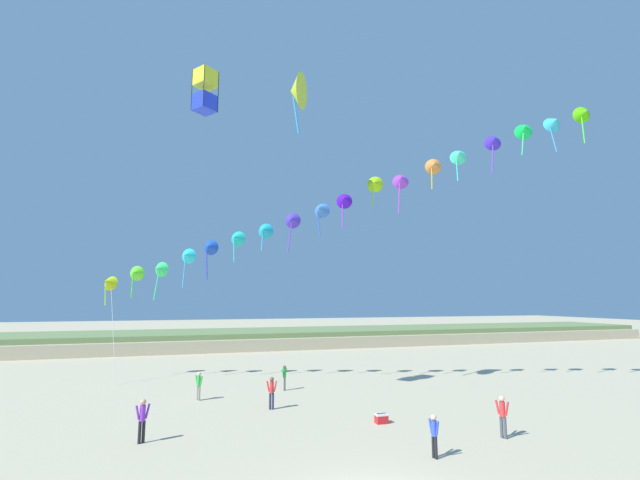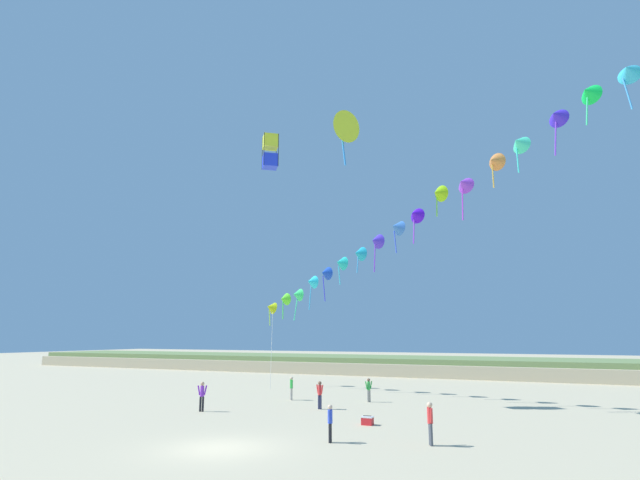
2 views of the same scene
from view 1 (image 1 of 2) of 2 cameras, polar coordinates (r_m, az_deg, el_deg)
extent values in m
cube|color=tan|center=(56.15, -11.74, -13.04)|extent=(120.00, 13.45, 1.35)
cube|color=#6B844C|center=(56.08, -11.71, -12.16)|extent=(120.00, 11.44, 0.77)
cylinder|color=#282D4C|center=(24.53, -6.67, -20.57)|extent=(0.12, 0.12, 0.84)
cylinder|color=#282D4C|center=(24.51, -6.30, -20.58)|extent=(0.12, 0.12, 0.84)
cylinder|color=red|center=(24.37, -6.46, -18.92)|extent=(0.22, 0.22, 0.60)
cylinder|color=red|center=(24.39, -6.93, -18.80)|extent=(0.22, 0.14, 0.57)
cylinder|color=red|center=(24.34, -5.99, -18.83)|extent=(0.22, 0.14, 0.57)
sphere|color=brown|center=(24.29, -6.44, -17.95)|extent=(0.23, 0.23, 0.23)
cylinder|color=black|center=(17.99, 15.21, -25.17)|extent=(0.11, 0.11, 0.78)
cylinder|color=black|center=(18.09, 14.88, -25.09)|extent=(0.11, 0.11, 0.78)
cylinder|color=blue|center=(17.85, 14.96, -23.09)|extent=(0.21, 0.21, 0.55)
cylinder|color=blue|center=(17.72, 15.38, -23.06)|extent=(0.11, 0.20, 0.53)
cylinder|color=blue|center=(17.97, 14.53, -22.86)|extent=(0.11, 0.20, 0.53)
sphere|color=beige|center=(17.75, 14.91, -21.89)|extent=(0.21, 0.21, 0.21)
cylinder|color=#474C56|center=(21.17, 23.46, -22.00)|extent=(0.13, 0.13, 0.87)
cylinder|color=#474C56|center=(21.22, 23.04, -21.98)|extent=(0.13, 0.13, 0.87)
cylinder|color=red|center=(21.02, 23.13, -20.03)|extent=(0.23, 0.23, 0.62)
cylinder|color=red|center=(20.94, 23.66, -19.91)|extent=(0.18, 0.22, 0.59)
cylinder|color=red|center=(21.08, 22.59, -19.88)|extent=(0.18, 0.22, 0.59)
sphere|color=beige|center=(20.93, 23.06, -18.87)|extent=(0.24, 0.24, 0.24)
cylinder|color=gray|center=(27.36, -16.02, -19.03)|extent=(0.12, 0.12, 0.81)
cylinder|color=gray|center=(27.26, -15.79, -19.08)|extent=(0.12, 0.12, 0.81)
cylinder|color=green|center=(27.18, -15.85, -17.64)|extent=(0.21, 0.21, 0.57)
cylinder|color=green|center=(27.30, -16.14, -17.49)|extent=(0.19, 0.19, 0.54)
cylinder|color=green|center=(27.05, -15.55, -17.60)|extent=(0.19, 0.19, 0.54)
sphere|color=beige|center=(27.12, -15.82, -16.81)|extent=(0.22, 0.22, 0.22)
cylinder|color=gray|center=(29.23, -4.72, -18.58)|extent=(0.12, 0.12, 0.79)
cylinder|color=gray|center=(29.11, -4.87, -18.62)|extent=(0.12, 0.12, 0.79)
cylinder|color=green|center=(29.05, -4.78, -17.29)|extent=(0.21, 0.21, 0.56)
cylinder|color=green|center=(29.20, -4.58, -17.16)|extent=(0.19, 0.19, 0.53)
cylinder|color=green|center=(28.89, -4.97, -17.25)|extent=(0.19, 0.19, 0.53)
sphere|color=brown|center=(28.99, -4.77, -16.52)|extent=(0.22, 0.22, 0.22)
cylinder|color=black|center=(20.45, -22.92, -22.56)|extent=(0.13, 0.13, 0.87)
cylinder|color=black|center=(20.49, -22.48, -22.55)|extent=(0.13, 0.13, 0.87)
cylinder|color=purple|center=(20.29, -22.58, -20.53)|extent=(0.23, 0.23, 0.62)
cylinder|color=purple|center=(20.22, -23.14, -20.41)|extent=(0.22, 0.16, 0.59)
cylinder|color=purple|center=(20.34, -22.00, -20.39)|extent=(0.22, 0.16, 0.59)
sphere|color=tan|center=(20.19, -22.51, -19.33)|extent=(0.24, 0.24, 0.24)
cone|color=#BBD214|center=(35.43, -26.41, -5.07)|extent=(1.41, 1.35, 1.23)
cylinder|color=#A7E539|center=(35.50, -26.71, -6.60)|extent=(0.14, 0.17, 1.48)
cone|color=#60E72B|center=(34.31, -23.47, -4.07)|extent=(1.29, 1.08, 1.11)
cylinder|color=#41E539|center=(34.35, -23.77, -5.74)|extent=(0.11, 0.17, 1.58)
cone|color=#38F070|center=(33.37, -20.67, -3.63)|extent=(1.32, 1.20, 1.12)
cylinder|color=#39E597|center=(33.39, -20.99, -5.75)|extent=(0.32, 0.25, 2.03)
cone|color=#28D9E7|center=(32.34, -17.35, -1.98)|extent=(1.32, 1.17, 1.12)
cylinder|color=#39AEE5|center=(32.31, -17.68, -4.26)|extent=(0.19, 0.21, 2.14)
cone|color=blue|center=(31.84, -14.54, -0.92)|extent=(1.30, 1.12, 1.11)
cylinder|color=#393CE5|center=(31.77, -14.86, -3.20)|extent=(0.19, 0.28, 2.10)
cone|color=#1FC2B4|center=(31.00, -11.09, 0.28)|extent=(1.35, 1.24, 1.15)
cylinder|color=#39CBE5|center=(30.93, -11.40, -1.50)|extent=(0.15, 0.21, 1.50)
cone|color=#1CA8C3|center=(30.49, -7.42, 1.30)|extent=(1.32, 1.17, 1.12)
cylinder|color=#39A0E5|center=(30.41, -7.72, -0.31)|extent=(0.16, 0.15, 1.29)
cone|color=#4830D0|center=(29.89, -3.77, 2.72)|extent=(1.31, 1.15, 1.12)
cylinder|color=#7B39E5|center=(29.72, -4.07, 0.34)|extent=(0.27, 0.31, 2.05)
cone|color=#3975C8|center=(29.63, 0.11, 4.14)|extent=(1.40, 1.34, 1.20)
cylinder|color=blue|center=(29.45, -0.17, 2.16)|extent=(0.23, 0.19, 1.63)
cone|color=#4A0FDE|center=(29.65, 3.29, 5.39)|extent=(1.31, 1.13, 1.17)
cylinder|color=#9339E5|center=(29.43, 3.01, 3.25)|extent=(0.15, 0.24, 1.81)
cone|color=#8FD512|center=(29.66, 7.30, 7.50)|extent=(1.33, 1.20, 1.13)
cylinder|color=#7EE539|center=(29.44, 7.04, 5.81)|extent=(0.10, 0.22, 1.35)
cone|color=purple|center=(29.99, 10.75, 7.93)|extent=(1.36, 1.26, 1.22)
cylinder|color=#C139E5|center=(29.66, 10.52, 5.54)|extent=(0.17, 0.15, 2.13)
cone|color=orange|center=(30.43, 14.92, 9.61)|extent=(1.31, 1.13, 1.12)
cylinder|color=gold|center=(30.15, 14.69, 7.92)|extent=(0.08, 0.14, 1.42)
cone|color=#41EBAF|center=(30.78, 18.01, 10.74)|extent=(1.41, 1.33, 1.23)
cylinder|color=#39E5D1|center=(30.46, 17.81, 8.97)|extent=(0.10, 0.10, 1.55)
cone|color=#3E25D9|center=(31.45, 22.17, 12.17)|extent=(1.36, 1.25, 1.20)
cylinder|color=#7B39E5|center=(31.03, 22.01, 10.04)|extent=(0.27, 0.09, 2.02)
cone|color=#11E249|center=(31.84, 25.57, 13.18)|extent=(1.38, 1.31, 1.19)
cylinder|color=#39E590|center=(31.47, 25.41, 11.53)|extent=(0.24, 0.16, 1.51)
cone|color=#31B9DE|center=(32.63, 28.77, 13.64)|extent=(1.34, 1.22, 1.23)
cylinder|color=#3997E5|center=(32.20, 28.65, 11.77)|extent=(0.28, 0.28, 1.82)
cone|color=#4ACA0A|center=(33.66, 31.76, 14.22)|extent=(1.29, 1.09, 1.12)
cylinder|color=#49E539|center=(33.22, 31.66, 12.40)|extent=(0.15, 0.19, 1.85)
cylinder|color=silver|center=(34.43, -25.87, -11.17)|extent=(1.03, 1.99, 6.81)
cube|color=blue|center=(26.17, -15.13, 17.18)|extent=(1.45, 1.45, 0.96)
cube|color=yellow|center=(26.83, -15.01, 20.06)|extent=(1.45, 1.45, 0.96)
cylinder|color=black|center=(27.14, -14.93, 17.95)|extent=(0.04, 0.04, 2.45)
cylinder|color=black|center=(26.57, -16.72, 18.62)|extent=(0.04, 0.04, 2.45)
cylinder|color=black|center=(25.84, -15.22, 19.36)|extent=(0.04, 0.04, 2.45)
cylinder|color=black|center=(26.43, -13.41, 18.64)|extent=(0.04, 0.04, 2.45)
cone|color=#D0E429|center=(28.13, -3.20, 19.20)|extent=(1.94, 2.41, 2.31)
cone|color=#2D8CE5|center=(28.14, -3.20, 19.24)|extent=(1.11, 1.35, 1.28)
cylinder|color=#2D8CE5|center=(27.45, -3.22, 16.29)|extent=(0.44, 0.29, 2.45)
cube|color=red|center=(22.13, 8.19, -22.58)|extent=(0.56, 0.40, 0.36)
cube|color=white|center=(22.08, 8.18, -22.06)|extent=(0.58, 0.41, 0.06)
cylinder|color=black|center=(22.06, 8.17, -21.91)|extent=(0.45, 0.03, 0.03)
camera|label=2|loc=(18.76, 91.90, -3.86)|focal=28.00mm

